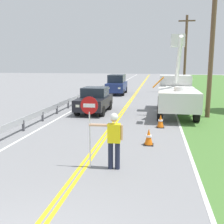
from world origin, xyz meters
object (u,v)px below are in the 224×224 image
utility_pole_near (212,41)px  traffic_cone_mid (161,121)px  flagger_worker (114,137)px  utility_bucket_truck (176,93)px  traffic_cone_lead (149,137)px  stop_sign_paddle (89,116)px  oncoming_suv_second (117,84)px  oncoming_sedan_nearest (94,100)px  utility_pole_mid (185,53)px

utility_pole_near → traffic_cone_mid: bearing=-132.1°
utility_pole_near → flagger_worker: bearing=-116.0°
utility_bucket_truck → traffic_cone_lead: bearing=-101.7°
stop_sign_paddle → oncoming_suv_second: (-2.24, 20.62, -0.65)m
utility_bucket_truck → utility_pole_near: bearing=-28.2°
oncoming_sedan_nearest → utility_pole_mid: (7.21, 13.91, 3.59)m
utility_bucket_truck → traffic_cone_mid: size_ratio=9.75×
stop_sign_paddle → utility_pole_near: bearing=60.3°
stop_sign_paddle → utility_pole_near: 10.94m
flagger_worker → utility_pole_near: bearing=64.0°
oncoming_suv_second → utility_pole_near: 14.12m
flagger_worker → utility_pole_near: (4.45, 9.13, 3.58)m
traffic_cone_lead → utility_bucket_truck: bearing=78.3°
oncoming_suv_second → traffic_cone_lead: bearing=-77.3°
stop_sign_paddle → oncoming_suv_second: size_ratio=0.50×
utility_pole_mid → oncoming_suv_second: bearing=-158.0°
utility_pole_near → traffic_cone_lead: utility_pole_near is taller
utility_bucket_truck → oncoming_sedan_nearest: bearing=-174.6°
oncoming_sedan_nearest → oncoming_suv_second: (-0.10, 10.95, 0.23)m
oncoming_sedan_nearest → traffic_cone_mid: size_ratio=5.89×
oncoming_suv_second → traffic_cone_lead: 18.31m
utility_pole_mid → utility_bucket_truck: bearing=-97.4°
utility_pole_mid → traffic_cone_mid: bearing=-98.9°
oncoming_sedan_nearest → oncoming_suv_second: bearing=90.5°
flagger_worker → oncoming_suv_second: oncoming_suv_second is taller
flagger_worker → traffic_cone_lead: (1.02, 2.74, -0.71)m
flagger_worker → stop_sign_paddle: stop_sign_paddle is taller
flagger_worker → oncoming_sedan_nearest: bearing=106.8°
oncoming_suv_second → utility_bucket_truck: bearing=-61.9°
traffic_cone_lead → oncoming_sedan_nearest: bearing=119.7°
utility_pole_mid → utility_pole_near: bearing=-89.4°
stop_sign_paddle → traffic_cone_lead: stop_sign_paddle is taller
flagger_worker → utility_pole_near: utility_pole_near is taller
stop_sign_paddle → traffic_cone_mid: stop_sign_paddle is taller
utility_bucket_truck → traffic_cone_lead: (-1.54, -7.41, -1.07)m
oncoming_sedan_nearest → utility_bucket_truck: bearing=5.4°
utility_bucket_truck → utility_pole_near: utility_pole_near is taller
stop_sign_paddle → utility_pole_mid: size_ratio=0.27×
flagger_worker → traffic_cone_mid: (1.53, 5.90, -0.71)m
flagger_worker → utility_pole_near: size_ratio=0.21×
flagger_worker → oncoming_suv_second: (-3.01, 20.58, 0.01)m
utility_pole_near → oncoming_sedan_nearest: bearing=176.1°
stop_sign_paddle → utility_bucket_truck: utility_bucket_truck is taller
stop_sign_paddle → utility_pole_mid: 24.27m
stop_sign_paddle → utility_pole_mid: bearing=77.9°
stop_sign_paddle → traffic_cone_lead: bearing=57.2°
oncoming_suv_second → traffic_cone_mid: oncoming_suv_second is taller
traffic_cone_mid → oncoming_suv_second: bearing=107.2°
flagger_worker → traffic_cone_mid: size_ratio=2.61×
flagger_worker → oncoming_suv_second: bearing=98.3°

